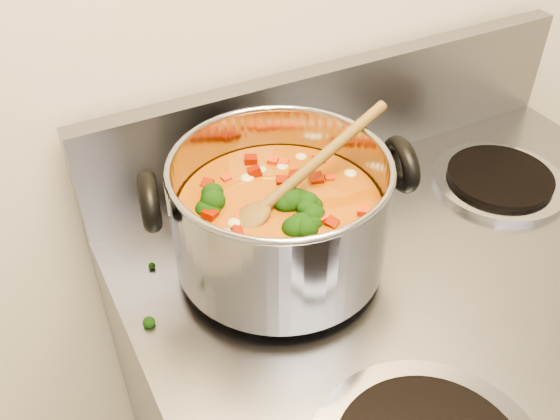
% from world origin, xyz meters
% --- Properties ---
extents(stockpot, '(0.32, 0.25, 0.15)m').
position_xyz_m(stockpot, '(-0.14, 1.31, 1.00)').
color(stockpot, '#9A9BA2').
rests_on(stockpot, electric_range).
extents(wooden_spoon, '(0.24, 0.07, 0.10)m').
position_xyz_m(wooden_spoon, '(-0.13, 1.31, 1.04)').
color(wooden_spoon, brown).
rests_on(wooden_spoon, stockpot).
extents(cooktop_crumbs, '(0.19, 0.17, 0.01)m').
position_xyz_m(cooktop_crumbs, '(0.01, 1.33, 0.92)').
color(cooktop_crumbs, black).
rests_on(cooktop_crumbs, electric_range).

